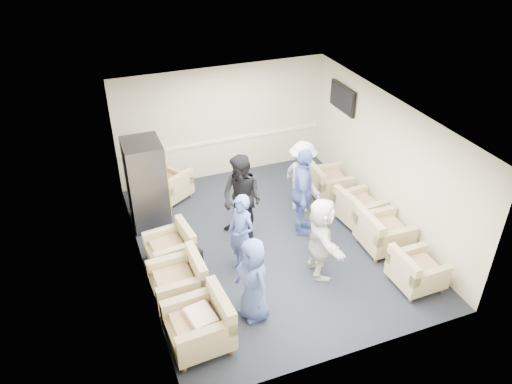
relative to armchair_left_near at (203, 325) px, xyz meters
name	(u,v)px	position (x,y,z in m)	size (l,w,h in m)	color
floor	(271,242)	(1.95, 1.99, -0.37)	(6.00, 6.00, 0.00)	black
ceiling	(273,117)	(1.95, 1.99, 2.33)	(6.00, 6.00, 0.00)	silver
back_wall	(223,123)	(1.95, 4.99, 0.98)	(5.00, 0.02, 2.70)	beige
front_wall	(355,289)	(1.95, -1.01, 0.98)	(5.00, 0.02, 2.70)	beige
left_wall	(137,211)	(-0.55, 1.99, 0.98)	(0.02, 6.00, 2.70)	beige
right_wall	(386,161)	(4.45, 1.99, 0.98)	(0.02, 6.00, 2.70)	beige
chair_rail	(224,140)	(1.95, 4.97, 0.53)	(4.98, 0.04, 0.06)	white
tv	(343,98)	(4.39, 3.79, 1.68)	(0.10, 1.00, 0.58)	black
armchair_left_near	(203,325)	(0.00, 0.00, 0.00)	(0.99, 0.99, 0.74)	tan
armchair_left_mid	(181,282)	(-0.07, 1.11, -0.02)	(0.90, 0.90, 0.70)	tan
armchair_left_far	(173,248)	(0.01, 2.08, -0.05)	(0.89, 0.89, 0.64)	tan
armchair_right_near	(414,272)	(3.83, -0.08, -0.05)	(0.81, 0.81, 0.64)	tan
armchair_right_midnear	(382,233)	(3.89, 1.05, -0.02)	(0.89, 0.89, 0.70)	tan
armchair_right_midfar	(357,209)	(3.90, 2.00, -0.04)	(0.90, 0.90, 0.66)	tan
armchair_right_far	(327,183)	(3.80, 3.14, -0.04)	(0.87, 0.87, 0.66)	tan
armchair_corner	(172,187)	(0.49, 4.27, -0.07)	(1.05, 1.05, 0.61)	tan
vending_machine	(147,184)	(-0.14, 3.56, 0.56)	(0.76, 0.88, 1.86)	#54535C
backpack	(194,258)	(0.33, 1.76, -0.12)	(0.34, 0.29, 0.48)	black
pillow	(201,317)	(-0.02, 0.00, 0.19)	(0.49, 0.37, 0.14)	white
person_front_left	(253,280)	(0.93, 0.28, 0.39)	(0.74, 0.48, 1.52)	#41549D
person_mid_left	(241,235)	(1.15, 1.43, 0.42)	(0.58, 0.38, 1.59)	#41549D
person_back_left	(242,199)	(1.50, 2.38, 0.54)	(0.88, 0.69, 1.82)	black
person_back_right	(302,177)	(3.01, 2.83, 0.45)	(1.06, 0.61, 1.64)	white
person_mid_right	(303,193)	(2.67, 2.11, 0.57)	(1.10, 0.46, 1.87)	#41549D
person_front_right	(321,238)	(2.42, 0.84, 0.42)	(1.47, 0.47, 1.58)	silver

